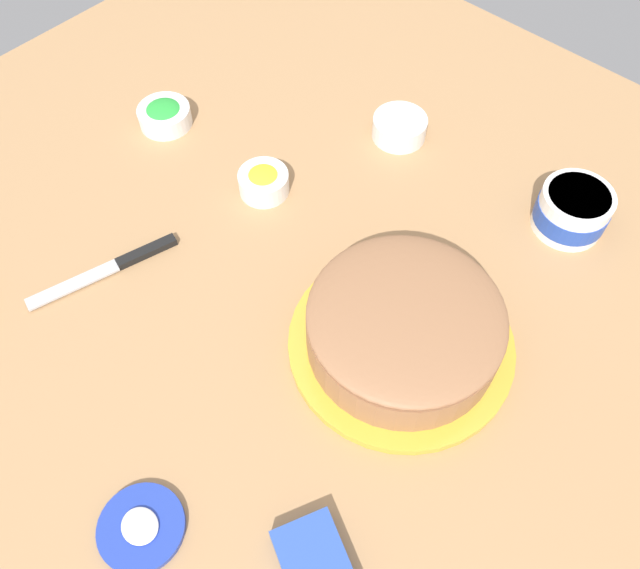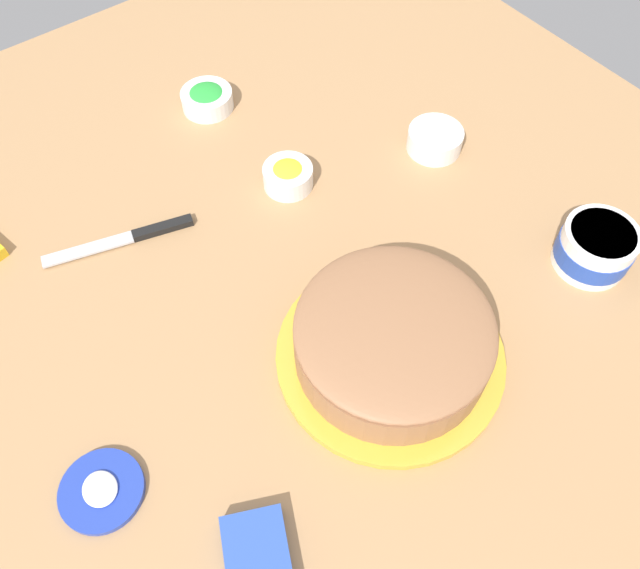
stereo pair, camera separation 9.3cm
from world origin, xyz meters
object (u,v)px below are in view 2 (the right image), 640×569
object	(u,v)px
frosting_tub	(596,247)
sprinkle_bowl_rainbow	(435,139)
sprinkle_bowl_yellow	(288,175)
sprinkle_bowl_green	(207,98)
spreading_knife	(133,237)
frosted_cake	(393,342)
frosting_tub_lid	(102,491)

from	to	relation	value
frosting_tub	sprinkle_bowl_rainbow	xyz separation A→B (m)	(0.32, 0.02, -0.02)
frosting_tub	sprinkle_bowl_yellow	xyz separation A→B (m)	(0.41, 0.27, -0.02)
sprinkle_bowl_green	sprinkle_bowl_rainbow	world-z (taller)	same
frosting_tub	spreading_knife	distance (m)	0.71
frosting_tub	sprinkle_bowl_green	xyz separation A→B (m)	(0.65, 0.28, -0.02)
frosting_tub	sprinkle_bowl_yellow	world-z (taller)	frosting_tub
frosted_cake	frosting_tub_lid	size ratio (longest dim) A/B	3.02
frosted_cake	sprinkle_bowl_rainbow	world-z (taller)	frosted_cake
frosting_tub	sprinkle_bowl_yellow	size ratio (longest dim) A/B	1.36
sprinkle_bowl_yellow	sprinkle_bowl_green	distance (m)	0.24
frosted_cake	sprinkle_bowl_yellow	distance (m)	0.36
spreading_knife	sprinkle_bowl_yellow	world-z (taller)	sprinkle_bowl_yellow
frosting_tub_lid	frosted_cake	bearing A→B (deg)	-100.44
frosting_tub_lid	sprinkle_bowl_green	distance (m)	0.70
spreading_knife	frosted_cake	bearing A→B (deg)	-155.51
frosted_cake	spreading_knife	bearing A→B (deg)	24.49
frosting_tub_lid	sprinkle_bowl_green	bearing A→B (deg)	-42.49
frosted_cake	frosting_tub_lid	xyz separation A→B (m)	(0.07, 0.40, -0.04)
spreading_knife	sprinkle_bowl_rainbow	distance (m)	0.53
frosting_tub_lid	spreading_knife	xyz separation A→B (m)	(0.33, -0.22, -0.00)
frosted_cake	sprinkle_bowl_green	world-z (taller)	frosted_cake
frosting_tub_lid	sprinkle_bowl_yellow	bearing A→B (deg)	-60.25
spreading_knife	sprinkle_bowl_yellow	size ratio (longest dim) A/B	2.80
frosting_tub	frosting_tub_lid	bearing A→B (deg)	79.98
frosted_cake	frosting_tub	size ratio (longest dim) A/B	2.82
frosting_tub_lid	sprinkle_bowl_green	world-z (taller)	sprinkle_bowl_green
frosted_cake	sprinkle_bowl_yellow	xyz separation A→B (m)	(0.35, -0.08, -0.02)
spreading_knife	sprinkle_bowl_rainbow	xyz separation A→B (m)	(-0.14, -0.51, 0.01)
spreading_knife	sprinkle_bowl_green	world-z (taller)	sprinkle_bowl_green
frosting_tub_lid	spreading_knife	size ratio (longest dim) A/B	0.45
spreading_knife	frosting_tub	bearing A→B (deg)	-130.92
frosted_cake	frosting_tub_lid	bearing A→B (deg)	79.56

